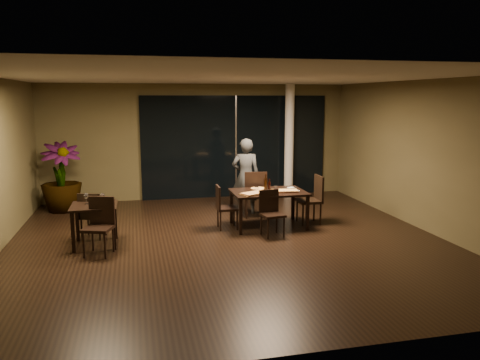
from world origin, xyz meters
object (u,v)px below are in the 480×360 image
(chair_main_far, at_px, (255,192))
(potted_plant, at_px, (61,177))
(side_table, at_px, (94,212))
(chair_main_left, at_px, (223,205))
(chair_side_far, at_px, (92,213))
(bottle_a, at_px, (266,184))
(bottle_b, at_px, (269,185))
(diner, at_px, (246,176))
(bottle_c, at_px, (266,182))
(chair_main_right, at_px, (313,197))
(chair_main_near, at_px, (271,210))
(chair_side_near, at_px, (100,223))
(main_table, at_px, (268,195))

(chair_main_far, distance_m, potted_plant, 4.57)
(side_table, height_order, chair_main_far, chair_main_far)
(chair_main_left, xyz_separation_m, chair_side_far, (-2.55, -0.14, 0.00))
(chair_main_left, xyz_separation_m, bottle_a, (0.87, -0.04, 0.41))
(chair_main_left, distance_m, bottle_a, 0.96)
(chair_main_far, relative_size, chair_side_far, 1.17)
(bottle_a, bearing_deg, bottle_b, 21.02)
(chair_main_far, height_order, bottle_b, chair_main_far)
(diner, distance_m, bottle_a, 1.23)
(bottle_b, bearing_deg, bottle_a, -158.98)
(chair_main_far, distance_m, bottle_c, 0.75)
(potted_plant, bearing_deg, chair_main_right, -23.39)
(chair_main_near, bearing_deg, diner, 84.36)
(chair_main_left, xyz_separation_m, chair_side_near, (-2.35, -1.04, 0.04))
(side_table, relative_size, chair_main_far, 0.76)
(main_table, distance_m, bottle_c, 0.27)
(main_table, xyz_separation_m, chair_side_far, (-3.49, -0.09, -0.17))
(side_table, bearing_deg, chair_main_right, 7.34)
(chair_side_near, distance_m, potted_plant, 3.55)
(chair_side_near, bearing_deg, potted_plant, 126.60)
(chair_main_right, distance_m, bottle_a, 1.12)
(diner, bearing_deg, chair_main_near, 105.49)
(chair_side_far, distance_m, chair_side_near, 0.92)
(main_table, xyz_separation_m, chair_main_far, (-0.07, 0.79, -0.09))
(chair_side_near, height_order, bottle_b, bottle_b)
(potted_plant, relative_size, bottle_b, 6.62)
(diner, bearing_deg, side_table, 41.73)
(chair_main_left, bearing_deg, main_table, -92.21)
(side_table, bearing_deg, diner, 28.32)
(potted_plant, bearing_deg, chair_main_left, -34.33)
(chair_main_near, xyz_separation_m, chair_main_left, (-0.81, 0.64, 0.01))
(diner, height_order, bottle_c, diner)
(side_table, relative_size, potted_plant, 0.49)
(chair_side_far, distance_m, bottle_b, 3.54)
(main_table, bearing_deg, bottle_c, 103.69)
(chair_main_near, height_order, bottle_b, bottle_b)
(chair_main_right, bearing_deg, chair_side_near, -74.90)
(chair_main_far, distance_m, chair_side_near, 3.67)
(potted_plant, distance_m, bottle_c, 4.89)
(chair_main_right, relative_size, potted_plant, 0.63)
(side_table, height_order, chair_main_left, chair_main_left)
(bottle_c, bearing_deg, bottle_b, -49.38)
(chair_main_near, xyz_separation_m, diner, (-0.07, 1.82, 0.38))
(chair_main_far, relative_size, bottle_a, 3.37)
(diner, distance_m, potted_plant, 4.32)
(chair_main_near, relative_size, potted_plant, 0.54)
(chair_side_near, height_order, bottle_a, bottle_a)
(chair_main_far, height_order, potted_plant, potted_plant)
(chair_main_near, distance_m, potted_plant, 5.18)
(chair_main_far, xyz_separation_m, chair_main_right, (1.08, -0.72, -0.02))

